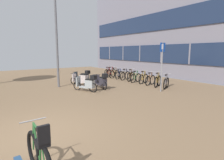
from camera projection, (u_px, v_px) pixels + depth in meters
ground at (83, 123)px, 5.93m from camera, size 21.00×40.00×0.13m
bicycle_foreground at (37, 156)px, 3.32m from camera, size 0.64×1.45×1.13m
bicycle_rack_00 at (166, 83)px, 11.43m from camera, size 1.20×0.66×0.96m
bicycle_rack_01 at (158, 81)px, 12.00m from camera, size 1.31×0.69×1.01m
bicycle_rack_02 at (150, 80)px, 12.60m from camera, size 1.27×0.47×0.94m
bicycle_rack_03 at (143, 79)px, 13.19m from camera, size 1.31×0.54×0.98m
bicycle_rack_04 at (136, 78)px, 13.71m from camera, size 1.30×0.47×0.94m
bicycle_rack_05 at (131, 76)px, 14.33m from camera, size 1.25×0.74×1.01m
bicycle_rack_06 at (125, 76)px, 14.90m from camera, size 1.32×0.52×0.97m
bicycle_rack_07 at (119, 75)px, 15.44m from camera, size 1.20×0.57×0.92m
bicycle_rack_08 at (115, 74)px, 16.01m from camera, size 1.33×0.47×0.97m
bicycle_rack_09 at (111, 73)px, 16.63m from camera, size 1.37×0.52×1.00m
bicycle_rack_10 at (108, 72)px, 17.27m from camera, size 1.16×0.71×0.94m
scooter_near at (87, 84)px, 10.52m from camera, size 0.92×1.62×1.00m
scooter_mid at (82, 79)px, 12.36m from camera, size 0.83×1.70×0.82m
scooter_far at (83, 77)px, 13.48m from camera, size 0.84×1.79×0.96m
scooter_extra at (102, 81)px, 11.32m from camera, size 0.57×1.81×1.01m
parking_sign at (162, 62)px, 10.28m from camera, size 0.40×0.07×2.75m
lamp_post at (56, 36)px, 11.43m from camera, size 0.20×0.52×5.84m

